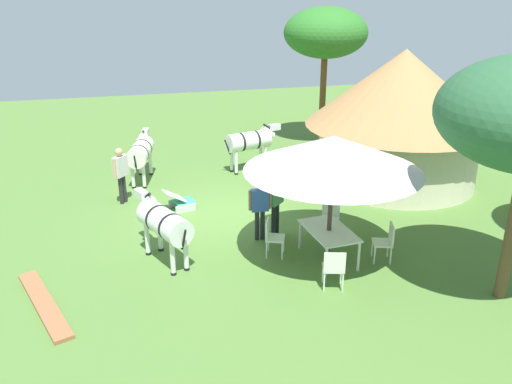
{
  "coord_description": "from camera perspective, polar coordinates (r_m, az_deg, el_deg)",
  "views": [
    {
      "loc": [
        13.07,
        -2.52,
        5.86
      ],
      "look_at": [
        1.1,
        0.63,
        1.0
      ],
      "focal_mm": 36.77,
      "sensor_mm": 36.0,
      "label": 1
    }
  ],
  "objects": [
    {
      "name": "brick_patio_kerb",
      "position": [
        11.34,
        -22.07,
        -11.21
      ],
      "size": [
        2.75,
        1.3,
        0.08
      ],
      "primitive_type": "cube",
      "rotation": [
        0.0,
        0.0,
        0.35
      ],
      "color": "#965E3B",
      "rests_on": "ground_plane"
    },
    {
      "name": "striped_lounge_chair",
      "position": [
        14.86,
        -8.27,
        -0.96
      ],
      "size": [
        0.74,
        0.93,
        0.61
      ],
      "rotation": [
        0.0,
        0.0,
        0.28
      ],
      "color": "teal",
      "rests_on": "ground_plane"
    },
    {
      "name": "zebra_toward_hut",
      "position": [
        17.08,
        -12.43,
        4.32
      ],
      "size": [
        2.3,
        0.98,
        1.51
      ],
      "rotation": [
        0.0,
        0.0,
        1.34
      ],
      "color": "silver",
      "rests_on": "ground_plane"
    },
    {
      "name": "patio_chair_near_lawn",
      "position": [
        12.13,
        1.72,
        -4.69
      ],
      "size": [
        0.57,
        0.56,
        0.9
      ],
      "rotation": [
        0.0,
        0.0,
        -0.4
      ],
      "color": "white",
      "rests_on": "ground_plane"
    },
    {
      "name": "zebra_nearest_camera",
      "position": [
        11.85,
        -10.07,
        -3.28
      ],
      "size": [
        2.09,
        1.17,
        1.51
      ],
      "rotation": [
        0.0,
        0.0,
        1.98
      ],
      "color": "silver",
      "rests_on": "ground_plane"
    },
    {
      "name": "guest_behind_table",
      "position": [
        12.71,
        0.42,
        -1.37
      ],
      "size": [
        0.22,
        0.56,
        1.55
      ],
      "rotation": [
        0.0,
        0.0,
        4.66
      ],
      "color": "#212329",
      "rests_on": "ground_plane"
    },
    {
      "name": "patio_dining_table",
      "position": [
        12.01,
        7.93,
        -4.42
      ],
      "size": [
        1.6,
        1.02,
        0.74
      ],
      "rotation": [
        0.0,
        0.0,
        0.08
      ],
      "color": "silver",
      "rests_on": "ground_plane"
    },
    {
      "name": "guest_beside_umbrella",
      "position": [
        12.91,
        2.14,
        -0.56
      ],
      "size": [
        0.47,
        0.48,
        1.71
      ],
      "rotation": [
        0.0,
        0.0,
        2.32
      ],
      "color": "black",
      "rests_on": "ground_plane"
    },
    {
      "name": "acacia_tree_far_lawn",
      "position": [
        20.65,
        7.58,
        16.74
      ],
      "size": [
        3.15,
        3.15,
        5.2
      ],
      "color": "brown",
      "rests_on": "ground_plane"
    },
    {
      "name": "patio_chair_west_end",
      "position": [
        13.25,
        8.11,
        -2.54
      ],
      "size": [
        0.56,
        0.57,
        0.9
      ],
      "rotation": [
        0.0,
        0.0,
        -1.99
      ],
      "color": "white",
      "rests_on": "ground_plane"
    },
    {
      "name": "standing_watcher",
      "position": [
        15.39,
        -14.51,
        2.3
      ],
      "size": [
        0.48,
        0.44,
        1.65
      ],
      "rotation": [
        0.0,
        0.0,
        -0.69
      ],
      "color": "#232525",
      "rests_on": "ground_plane"
    },
    {
      "name": "shade_umbrella",
      "position": [
        11.33,
        8.41,
        4.17
      ],
      "size": [
        3.89,
        3.89,
        2.93
      ],
      "color": "#443127",
      "rests_on": "ground_plane"
    },
    {
      "name": "patio_chair_near_hut",
      "position": [
        12.25,
        13.99,
        -5.09
      ],
      "size": [
        0.55,
        0.54,
        0.9
      ],
      "rotation": [
        0.0,
        0.0,
        -3.46
      ],
      "color": "silver",
      "rests_on": "ground_plane"
    },
    {
      "name": "patio_chair_east_end",
      "position": [
        10.93,
        8.46,
        -8.06
      ],
      "size": [
        0.53,
        0.55,
        0.9
      ],
      "rotation": [
        0.0,
        0.0,
        1.27
      ],
      "color": "silver",
      "rests_on": "ground_plane"
    },
    {
      "name": "zebra_by_umbrella",
      "position": [
        17.68,
        -0.65,
        5.53
      ],
      "size": [
        0.98,
        2.13,
        1.56
      ],
      "rotation": [
        0.0,
        0.0,
        0.27
      ],
      "color": "silver",
      "rests_on": "ground_plane"
    },
    {
      "name": "thatched_hut",
      "position": [
        16.92,
        15.45,
        8.37
      ],
      "size": [
        5.86,
        5.86,
        4.15
      ],
      "rotation": [
        0.0,
        0.0,
        2.41
      ],
      "color": "beige",
      "rests_on": "ground_plane"
    },
    {
      "name": "ground_plane",
      "position": [
        14.54,
        -3.51,
        -2.37
      ],
      "size": [
        36.0,
        36.0,
        0.0
      ],
      "primitive_type": "plane",
      "color": "#4D7332"
    }
  ]
}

